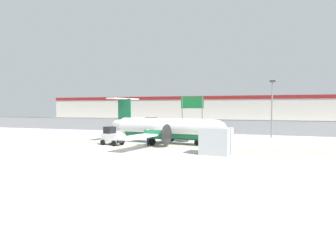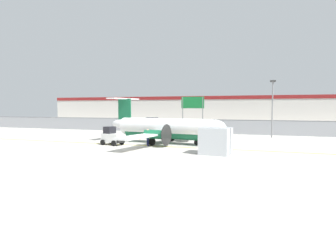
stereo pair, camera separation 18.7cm
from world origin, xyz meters
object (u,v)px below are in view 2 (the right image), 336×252
object	(u,v)px
ground_crew_worker	(148,136)
parked_car_0	(151,121)
apron_light_pole	(272,104)
parked_car_1	(181,123)
parked_car_2	(225,124)
cargo_container	(216,141)
highway_sign	(193,105)
traffic_cone_far_left	(152,141)
traffic_cone_far_right	(139,137)
traffic_cone_near_left	(207,149)
parked_car_3	(275,126)
traffic_cone_near_right	(164,139)
baggage_tug	(112,137)
commuter_airplane	(167,128)

from	to	relation	value
ground_crew_worker	parked_car_0	distance (m)	33.98
ground_crew_worker	apron_light_pole	world-z (taller)	apron_light_pole
parked_car_1	parked_car_2	world-z (taller)	same
cargo_container	highway_sign	bearing A→B (deg)	116.02
traffic_cone_far_left	parked_car_2	size ratio (longest dim) A/B	0.15
traffic_cone_far_right	apron_light_pole	size ratio (longest dim) A/B	0.09
traffic_cone_near_left	parked_car_3	bearing A→B (deg)	77.30
parked_car_1	parked_car_2	distance (m)	8.42
parked_car_3	highway_sign	distance (m)	13.30
traffic_cone_near_left	highway_sign	distance (m)	21.75
parked_car_3	traffic_cone_near_left	bearing A→B (deg)	-105.88
parked_car_0	parked_car_1	size ratio (longest dim) A/B	1.01
traffic_cone_far_left	parked_car_2	xyz separation A→B (m)	(4.29, 22.97, 0.58)
traffic_cone_near_left	parked_car_0	distance (m)	39.31
traffic_cone_near_right	parked_car_3	world-z (taller)	parked_car_3
parked_car_2	traffic_cone_far_right	bearing A→B (deg)	-104.89
baggage_tug	parked_car_0	bearing A→B (deg)	118.43
ground_crew_worker	traffic_cone_near_right	world-z (taller)	ground_crew_worker
traffic_cone_near_right	parked_car_0	distance (m)	30.41
commuter_airplane	highway_sign	bearing A→B (deg)	103.09
ground_crew_worker	parked_car_1	world-z (taller)	same
baggage_tug	traffic_cone_near_right	xyz separation A→B (m)	(4.02, 4.56, -0.54)
commuter_airplane	apron_light_pole	bearing A→B (deg)	52.35
parked_car_1	parked_car_2	bearing A→B (deg)	-12.23
ground_crew_worker	parked_car_0	size ratio (longest dim) A/B	0.39
traffic_cone_far_right	parked_car_3	bearing A→B (deg)	46.67
baggage_tug	cargo_container	bearing A→B (deg)	0.02
ground_crew_worker	cargo_container	size ratio (longest dim) A/B	0.65
parked_car_1	parked_car_3	xyz separation A→B (m)	(16.52, -4.16, 0.00)
traffic_cone_far_left	highway_sign	size ratio (longest dim) A/B	0.12
parked_car_3	parked_car_1	bearing A→B (deg)	162.67
cargo_container	traffic_cone_near_right	bearing A→B (deg)	141.57
cargo_container	traffic_cone_near_left	world-z (taller)	cargo_container
baggage_tug	highway_sign	size ratio (longest dim) A/B	0.46
traffic_cone_near_right	parked_car_3	distance (m)	21.58
cargo_container	baggage_tug	bearing A→B (deg)	173.55
apron_light_pole	baggage_tug	bearing A→B (deg)	-139.67
traffic_cone_far_left	parked_car_2	bearing A→B (deg)	79.43
parked_car_0	ground_crew_worker	bearing A→B (deg)	107.34
commuter_airplane	ground_crew_worker	size ratio (longest dim) A/B	9.44
traffic_cone_far_right	apron_light_pole	xyz separation A→B (m)	(15.21, 7.22, 3.99)
parked_car_1	traffic_cone_near_right	bearing A→B (deg)	-81.95
commuter_airplane	parked_car_3	xyz separation A→B (m)	(11.04, 19.43, -0.71)
traffic_cone_far_left	apron_light_pole	bearing A→B (deg)	41.57
baggage_tug	traffic_cone_near_right	distance (m)	6.11
traffic_cone_near_left	cargo_container	bearing A→B (deg)	-26.29
parked_car_3	parked_car_0	bearing A→B (deg)	155.78
traffic_cone_near_right	traffic_cone_far_right	bearing A→B (deg)	159.72
traffic_cone_far_right	traffic_cone_far_left	bearing A→B (deg)	-47.47
traffic_cone_far_right	parked_car_2	xyz separation A→B (m)	(7.46, 19.51, 0.58)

